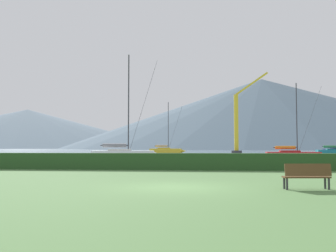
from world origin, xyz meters
TOP-DOWN VIEW (x-y plane):
  - ground_plane at (0.00, 0.00)m, footprint 1000.00×1000.00m
  - harbor_water at (0.00, 137.00)m, footprint 320.00×246.00m
  - hedge_line at (0.00, 11.00)m, footprint 80.00×1.20m
  - sailboat_slip_0 at (-7.72, 72.44)m, footprint 8.44×2.92m
  - sailboat_slip_4 at (-8.07, 27.91)m, footprint 8.32×3.76m
  - sailboat_slip_5 at (11.52, 30.75)m, footprint 7.07×2.39m
  - park_bench_near_path at (4.83, -0.34)m, footprint 1.72×0.64m
  - dock_crane at (7.88, 62.61)m, footprint 7.47×2.00m
  - distant_hill_west_ridge at (52.89, 328.24)m, footprint 351.81×351.81m
  - distant_hill_central_peak at (-202.53, 402.01)m, footprint 339.10×339.10m

SIDE VIEW (x-z plane):
  - ground_plane at x=0.00m, z-range 0.00..0.00m
  - harbor_water at x=0.00m, z-range 0.00..0.00m
  - park_bench_near_path at x=4.83m, z-range 0.06..1.01m
  - hedge_line at x=0.00m, z-range 0.00..1.13m
  - sailboat_slip_5 at x=11.52m, z-range -3.95..5.12m
  - sailboat_slip_4 at x=-8.07m, z-range -5.43..6.82m
  - sailboat_slip_0 at x=-7.72m, z-range -5.26..6.68m
  - dock_crane at x=7.88m, z-range -2.89..13.85m
  - distant_hill_central_peak at x=-202.53m, z-range 0.00..44.66m
  - distant_hill_west_ridge at x=52.89m, z-range 0.00..62.50m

